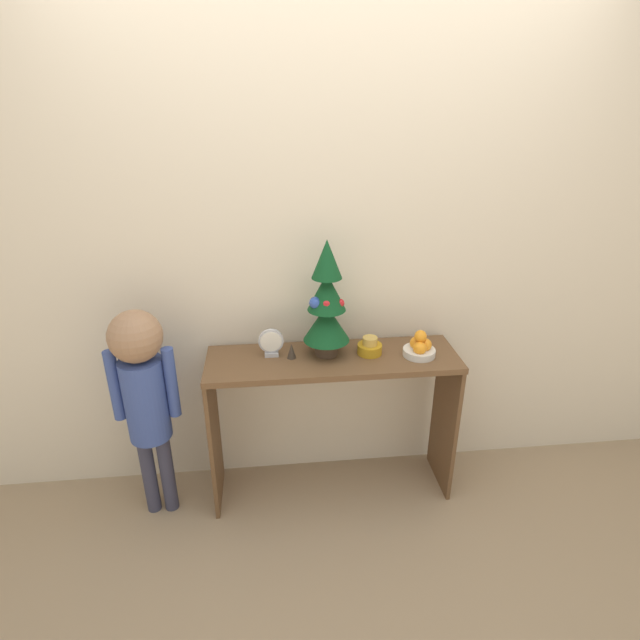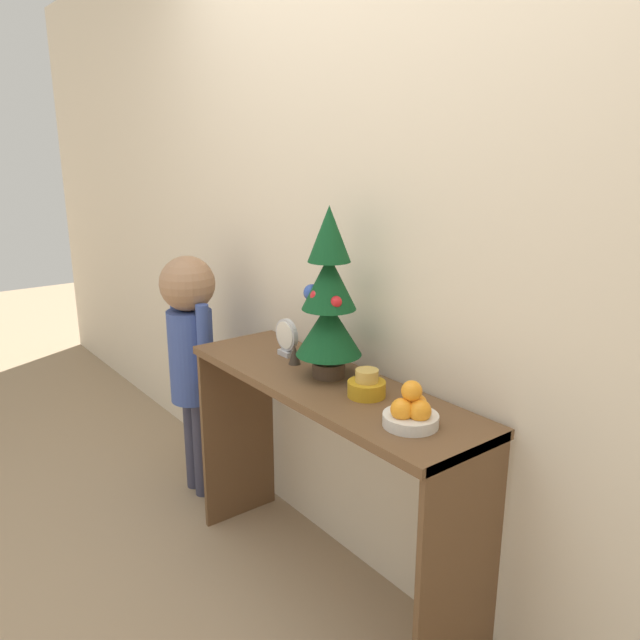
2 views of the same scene
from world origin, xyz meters
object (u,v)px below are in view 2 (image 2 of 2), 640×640
child_figure (190,339)px  figurine (294,354)px  singing_bowl (367,386)px  desk_clock (287,338)px  mini_tree (329,298)px  fruit_bowl (412,412)px

child_figure → figurine: bearing=6.1°
singing_bowl → desk_clock: (-0.48, 0.03, 0.03)m
desk_clock → child_figure: (-0.59, -0.11, -0.13)m
mini_tree → desk_clock: (-0.26, 0.01, -0.20)m
mini_tree → child_figure: bearing=-173.8°
desk_clock → figurine: desk_clock is taller
desk_clock → child_figure: child_figure is taller
fruit_bowl → desk_clock: size_ratio=1.11×
mini_tree → child_figure: 0.92m
fruit_bowl → child_figure: size_ratio=0.14×
fruit_bowl → figurine: fruit_bowl is taller
mini_tree → figurine: bearing=-173.2°
desk_clock → figurine: size_ratio=1.83×
fruit_bowl → mini_tree: bearing=172.3°
fruit_bowl → figurine: size_ratio=2.03×
singing_bowl → child_figure: (-1.07, -0.08, -0.10)m
mini_tree → singing_bowl: mini_tree is taller
desk_clock → fruit_bowl: bearing=-5.8°
figurine → child_figure: 0.70m
mini_tree → figurine: (-0.17, -0.02, -0.23)m
fruit_bowl → desk_clock: bearing=174.2°
mini_tree → fruit_bowl: size_ratio=3.66×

